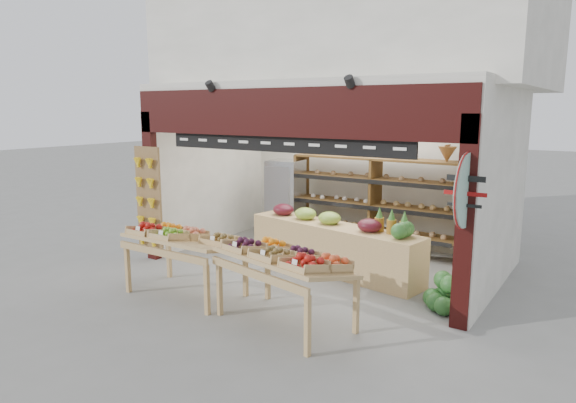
# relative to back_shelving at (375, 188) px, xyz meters

# --- Properties ---
(ground) EXTENTS (60.00, 60.00, 0.00)m
(ground) POSITION_rel_back_shelving_xyz_m (-0.35, -1.72, -1.22)
(ground) COLOR slate
(ground) RESTS_ON ground
(shop_structure) EXTENTS (6.36, 5.12, 5.40)m
(shop_structure) POSITION_rel_back_shelving_xyz_m (-0.35, -0.10, 2.71)
(shop_structure) COLOR white
(shop_structure) RESTS_ON ground
(banana_board) EXTENTS (0.60, 0.15, 1.80)m
(banana_board) POSITION_rel_back_shelving_xyz_m (-3.08, -2.89, -0.10)
(banana_board) COLOR olive
(banana_board) RESTS_ON ground
(gift_sign) EXTENTS (0.04, 0.93, 0.92)m
(gift_sign) POSITION_rel_back_shelving_xyz_m (2.40, -2.86, 0.53)
(gift_sign) COLOR #A6D1BE
(gift_sign) RESTS_ON ground
(back_shelving) EXTENTS (3.37, 0.55, 2.05)m
(back_shelving) POSITION_rel_back_shelving_xyz_m (0.00, 0.00, 0.00)
(back_shelving) COLOR brown
(back_shelving) RESTS_ON ground
(refrigerator) EXTENTS (0.74, 0.74, 1.67)m
(refrigerator) POSITION_rel_back_shelving_xyz_m (-1.85, -0.31, -0.38)
(refrigerator) COLOR silver
(refrigerator) RESTS_ON ground
(cardboard_stack) EXTENTS (0.94, 0.69, 0.61)m
(cardboard_stack) POSITION_rel_back_shelving_xyz_m (-1.26, -1.39, -0.99)
(cardboard_stack) COLOR beige
(cardboard_stack) RESTS_ON ground
(mid_counter) EXTENTS (3.27, 1.17, 1.02)m
(mid_counter) POSITION_rel_back_shelving_xyz_m (-0.02, -1.64, -0.78)
(mid_counter) COLOR tan
(mid_counter) RESTS_ON ground
(display_table_left) EXTENTS (1.69, 0.94, 1.07)m
(display_table_left) POSITION_rel_back_shelving_xyz_m (-1.41, -3.76, -0.38)
(display_table_left) COLOR tan
(display_table_left) RESTS_ON ground
(display_table_right) EXTENTS (1.89, 1.31, 1.09)m
(display_table_right) POSITION_rel_back_shelving_xyz_m (0.51, -3.88, -0.35)
(display_table_right) COLOR tan
(display_table_right) RESTS_ON ground
(watermelon_pile) EXTENTS (0.62, 0.64, 0.49)m
(watermelon_pile) POSITION_rel_back_shelving_xyz_m (2.07, -2.28, -1.03)
(watermelon_pile) COLOR #18491B
(watermelon_pile) RESTS_ON ground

